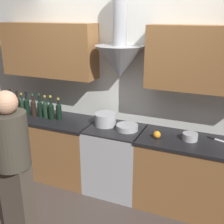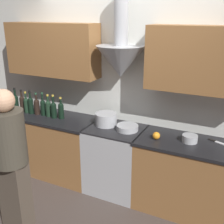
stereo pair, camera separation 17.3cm
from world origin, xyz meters
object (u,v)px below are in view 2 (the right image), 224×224
wine_bottle_3 (31,104)px  wine_bottle_6 (48,108)px  stove_range (115,159)px  wine_bottle_0 (16,102)px  wine_bottle_1 (22,103)px  wine_bottle_5 (43,107)px  saucepan (190,138)px  wine_bottle_7 (54,109)px  person_foreground_left (11,161)px  orange_fruit (156,136)px  wine_bottle_8 (61,110)px  stock_pot (106,119)px  wine_bottle_2 (26,104)px  mixing_bowl (127,128)px

wine_bottle_3 → wine_bottle_6: 0.30m
stove_range → wine_bottle_0: 1.73m
stove_range → wine_bottle_1: wine_bottle_1 is taller
wine_bottle_5 → saucepan: (2.05, 0.03, -0.09)m
wine_bottle_1 → wine_bottle_7: wine_bottle_7 is taller
wine_bottle_7 → saucepan: 1.85m
person_foreground_left → wine_bottle_5: bearing=115.9°
wine_bottle_3 → wine_bottle_5: size_ratio=1.01×
person_foreground_left → orange_fruit: bearing=46.0°
wine_bottle_8 → stock_pot: (0.67, 0.06, -0.05)m
stove_range → wine_bottle_7: wine_bottle_7 is taller
wine_bottle_0 → wine_bottle_3: wine_bottle_0 is taller
wine_bottle_3 → person_foreground_left: (0.79, -1.19, -0.13)m
wine_bottle_1 → orange_fruit: bearing=-1.9°
wine_bottle_0 → person_foreground_left: person_foreground_left is taller
orange_fruit → wine_bottle_3: bearing=178.5°
wine_bottle_7 → wine_bottle_5: bearing=174.5°
wine_bottle_2 → wine_bottle_7: size_ratio=0.95×
wine_bottle_5 → wine_bottle_6: (0.10, 0.00, -0.00)m
wine_bottle_6 → person_foreground_left: person_foreground_left is taller
wine_bottle_1 → wine_bottle_2: size_ratio=1.04×
stove_range → wine_bottle_0: size_ratio=2.57×
wine_bottle_1 → wine_bottle_3: wine_bottle_3 is taller
wine_bottle_0 → mixing_bowl: size_ratio=1.28×
wine_bottle_6 → wine_bottle_7: wine_bottle_7 is taller
wine_bottle_6 → mixing_bowl: wine_bottle_6 is taller
wine_bottle_1 → wine_bottle_8: 0.69m
wine_bottle_8 → person_foreground_left: size_ratio=0.19×
wine_bottle_3 → wine_bottle_0: bearing=179.0°
mixing_bowl → wine_bottle_7: bearing=-177.5°
saucepan → person_foreground_left: (-1.47, -1.24, -0.03)m
wine_bottle_3 → wine_bottle_7: bearing=-0.4°
person_foreground_left → wine_bottle_3: bearing=123.6°
stock_pot → wine_bottle_5: bearing=-176.1°
orange_fruit → saucepan: 0.38m
wine_bottle_5 → stove_range: bearing=1.0°
wine_bottle_0 → wine_bottle_6: (0.59, 0.01, -0.01)m
wine_bottle_2 → wine_bottle_7: (0.49, -0.00, 0.00)m
wine_bottle_0 → wine_bottle_5: size_ratio=1.03×
wine_bottle_5 → mixing_bowl: wine_bottle_5 is taller
wine_bottle_0 → wine_bottle_8: 0.80m
wine_bottle_6 → wine_bottle_8: 0.21m
wine_bottle_0 → stock_pot: bearing=3.0°
wine_bottle_1 → saucepan: size_ratio=1.89×
wine_bottle_5 → wine_bottle_7: size_ratio=1.01×
wine_bottle_6 → orange_fruit: 1.60m
wine_bottle_5 → wine_bottle_6: wine_bottle_5 is taller
wine_bottle_1 → person_foreground_left: person_foreground_left is taller
wine_bottle_2 → saucepan: wine_bottle_2 is taller
wine_bottle_1 → wine_bottle_2: wine_bottle_1 is taller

